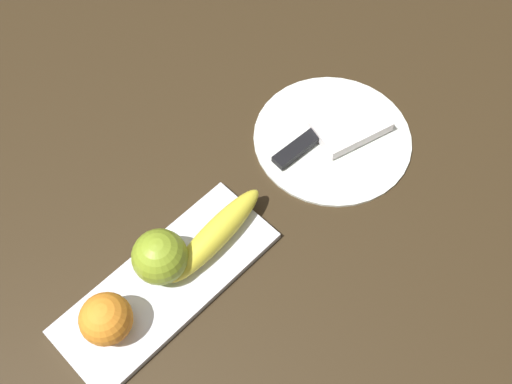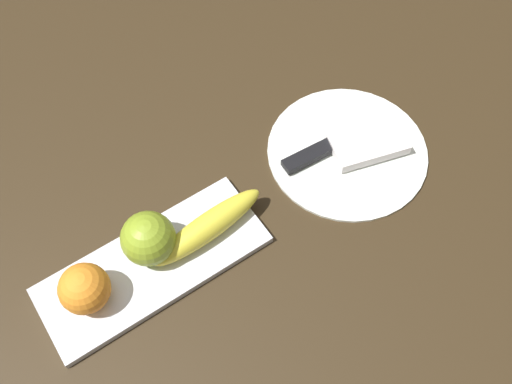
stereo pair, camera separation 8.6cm
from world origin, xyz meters
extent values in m
plane|color=#322515|center=(0.00, 0.00, 0.00)|extent=(2.40, 2.40, 0.00)
cube|color=silver|center=(0.02, -0.04, 0.01)|extent=(0.33, 0.13, 0.01)
sphere|color=olive|center=(0.03, -0.02, 0.05)|extent=(0.08, 0.08, 0.08)
ellipsoid|color=yellow|center=(0.11, -0.04, 0.03)|extent=(0.19, 0.06, 0.04)
sphere|color=orange|center=(-0.07, -0.03, 0.05)|extent=(0.07, 0.07, 0.07)
cylinder|color=white|center=(0.38, -0.04, 0.00)|extent=(0.26, 0.26, 0.01)
cube|color=white|center=(0.41, -0.04, 0.02)|extent=(0.14, 0.13, 0.02)
cube|color=silver|center=(0.38, -0.02, 0.01)|extent=(0.15, 0.03, 0.00)
cube|color=black|center=(0.32, -0.01, 0.02)|extent=(0.09, 0.03, 0.01)
camera|label=1|loc=(-0.11, -0.35, 0.79)|focal=41.21mm
camera|label=2|loc=(-0.05, -0.40, 0.79)|focal=41.21mm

